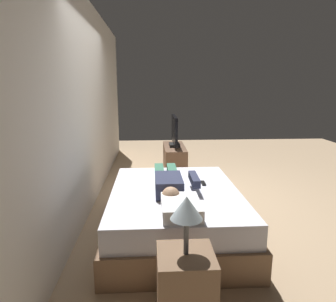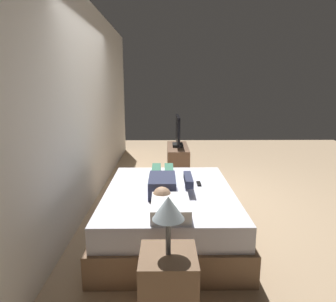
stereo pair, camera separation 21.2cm
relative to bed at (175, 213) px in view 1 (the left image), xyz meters
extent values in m
plane|color=tan|center=(1.05, -0.21, -0.26)|extent=(10.00, 10.00, 0.00)
cube|color=silver|center=(1.45, 1.13, 1.14)|extent=(6.40, 0.10, 2.80)
cube|color=brown|center=(0.00, 0.00, -0.11)|extent=(1.90, 1.46, 0.30)
cube|color=white|center=(0.00, 0.00, 0.16)|extent=(1.82, 1.38, 0.24)
cube|color=white|center=(-0.63, 0.00, 0.34)|extent=(0.48, 0.34, 0.12)
cube|color=#2D334C|center=(-0.10, 0.08, 0.37)|extent=(0.48, 0.28, 0.18)
sphere|color=tan|center=(-0.43, 0.08, 0.37)|extent=(0.18, 0.18, 0.18)
cube|color=#387056|center=(0.44, 0.00, 0.33)|extent=(0.60, 0.11, 0.11)
cube|color=#387056|center=(0.44, 0.16, 0.33)|extent=(0.60, 0.11, 0.11)
cube|color=#2D334C|center=(-0.04, -0.20, 0.41)|extent=(0.40, 0.08, 0.08)
cube|color=black|center=(0.18, -0.34, 0.29)|extent=(0.15, 0.04, 0.02)
cube|color=brown|center=(2.62, -0.20, -0.01)|extent=(1.10, 0.40, 0.50)
cube|color=black|center=(2.62, -0.20, 0.26)|extent=(0.32, 0.20, 0.05)
cube|color=black|center=(2.62, -0.20, 0.56)|extent=(0.88, 0.05, 0.54)
cube|color=brown|center=(-1.25, 0.03, 0.00)|extent=(0.40, 0.40, 0.52)
cylinder|color=#59595B|center=(-1.25, 0.03, 0.41)|extent=(0.04, 0.04, 0.30)
cone|color=silver|center=(-1.25, 0.03, 0.60)|extent=(0.22, 0.22, 0.16)
camera|label=1|loc=(-3.12, 0.26, 1.39)|focal=32.22mm
camera|label=2|loc=(-3.13, 0.05, 1.39)|focal=32.22mm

